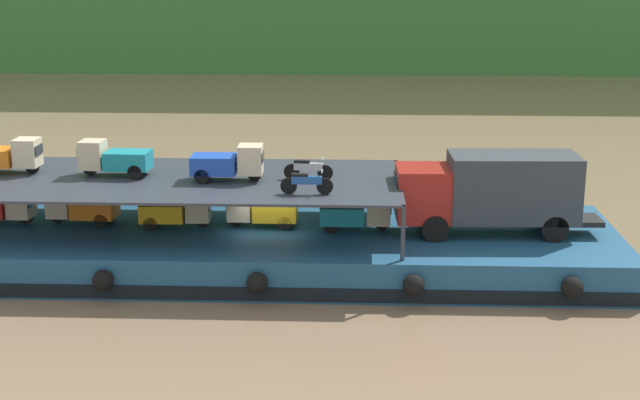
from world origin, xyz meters
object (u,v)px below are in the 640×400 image
object	(u,v)px
mini_truck_lower_stern	(1,206)
motorcycle_upper_centre	(308,169)
mini_truck_lower_aft	(81,207)
mini_truck_lower_mid	(177,210)
mini_truck_lower_bow	(357,213)
mini_truck_upper_fore	(229,163)
cargo_barge	(269,248)
motorcycle_upper_port	(306,182)
mini_truck_upper_stern	(7,156)
covered_lorry	(492,191)
mini_truck_upper_mid	(114,158)
mini_truck_lower_fore	(261,209)

from	to	relation	value
mini_truck_lower_stern	motorcycle_upper_centre	size ratio (longest dim) A/B	1.47
mini_truck_lower_aft	mini_truck_lower_mid	xyz separation A→B (m)	(3.91, -0.34, 0.00)
mini_truck_lower_bow	motorcycle_upper_centre	bearing A→B (deg)	-178.28
mini_truck_upper_fore	mini_truck_lower_stern	bearing A→B (deg)	176.01
cargo_barge	motorcycle_upper_port	xyz separation A→B (m)	(1.59, -2.13, 3.18)
mini_truck_upper_stern	motorcycle_upper_centre	xyz separation A→B (m)	(11.92, -0.64, -0.26)
cargo_barge	covered_lorry	xyz separation A→B (m)	(8.53, -0.18, 2.44)
mini_truck_lower_aft	mini_truck_upper_fore	world-z (taller)	mini_truck_upper_fore
cargo_barge	mini_truck_lower_mid	world-z (taller)	mini_truck_lower_mid
cargo_barge	mini_truck_lower_aft	bearing A→B (deg)	176.03
mini_truck_upper_stern	covered_lorry	bearing A→B (deg)	-2.60
mini_truck_lower_stern	mini_truck_upper_mid	size ratio (longest dim) A/B	1.00
mini_truck_lower_bow	motorcycle_upper_port	world-z (taller)	motorcycle_upper_port
mini_truck_lower_bow	mini_truck_upper_mid	distance (m)	9.68
mini_truck_lower_mid	motorcycle_upper_port	distance (m)	5.96
cargo_barge	motorcycle_upper_port	world-z (taller)	motorcycle_upper_port
mini_truck_lower_stern	mini_truck_upper_mid	xyz separation A→B (m)	(4.67, -0.03, 2.00)
mini_truck_lower_stern	mini_truck_lower_bow	world-z (taller)	same
covered_lorry	mini_truck_upper_fore	size ratio (longest dim) A/B	2.87
covered_lorry	mini_truck_lower_aft	xyz separation A→B (m)	(-16.04, 0.70, -1.00)
mini_truck_upper_fore	motorcycle_upper_port	distance (m)	3.62
mini_truck_lower_stern	mini_truck_lower_fore	xyz separation A→B (m)	(10.37, -0.01, 0.00)
cargo_barge	mini_truck_upper_mid	bearing A→B (deg)	176.18
mini_truck_lower_bow	mini_truck_lower_mid	bearing A→B (deg)	179.27
mini_truck_upper_mid	motorcycle_upper_port	distance (m)	8.05
covered_lorry	mini_truck_lower_fore	world-z (taller)	covered_lorry
covered_lorry	mini_truck_lower_aft	size ratio (longest dim) A/B	2.83
cargo_barge	motorcycle_upper_port	bearing A→B (deg)	-53.22
mini_truck_lower_stern	cargo_barge	bearing A→B (deg)	-2.34
cargo_barge	mini_truck_lower_aft	world-z (taller)	mini_truck_lower_aft
cargo_barge	mini_truck_lower_bow	distance (m)	3.72
mini_truck_lower_stern	mini_truck_lower_mid	size ratio (longest dim) A/B	1.00
mini_truck_lower_bow	mini_truck_upper_mid	bearing A→B (deg)	178.15
mini_truck_lower_stern	mini_truck_upper_fore	distance (m)	9.48
mini_truck_lower_bow	mini_truck_upper_stern	distance (m)	13.97
mini_truck_lower_bow	motorcycle_upper_centre	distance (m)	2.57
mini_truck_upper_mid	motorcycle_upper_centre	world-z (taller)	mini_truck_upper_mid
cargo_barge	mini_truck_upper_mid	size ratio (longest dim) A/B	9.70
mini_truck_lower_aft	mini_truck_upper_fore	xyz separation A→B (m)	(6.05, -0.73, 2.00)
mini_truck_lower_aft	motorcycle_upper_centre	bearing A→B (deg)	-3.05
mini_truck_lower_mid	mini_truck_lower_fore	distance (m)	3.28
mini_truck_lower_stern	motorcycle_upper_port	world-z (taller)	motorcycle_upper_port
mini_truck_lower_mid	covered_lorry	bearing A→B (deg)	-1.72
mini_truck_upper_mid	cargo_barge	bearing A→B (deg)	-3.82
mini_truck_upper_mid	motorcycle_upper_port	bearing A→B (deg)	-18.37
mini_truck_lower_stern	mini_truck_lower_mid	world-z (taller)	same
mini_truck_lower_fore	mini_truck_upper_fore	world-z (taller)	mini_truck_upper_fore
mini_truck_upper_stern	motorcycle_upper_port	size ratio (longest dim) A/B	1.44
mini_truck_lower_aft	mini_truck_upper_mid	distance (m)	2.49
mini_truck_upper_stern	mini_truck_lower_fore	bearing A→B (deg)	-1.45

